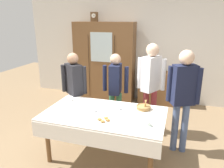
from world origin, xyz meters
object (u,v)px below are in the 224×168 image
person_behind_table_left (115,85)px  dining_table (103,119)px  tea_cup_far_right (148,124)px  person_near_right_end (74,85)px  person_behind_table_right (151,80)px  tea_cup_mid_right (118,108)px  bookshelf_low (160,88)px  tea_cup_front_edge (93,110)px  mantel_clock (94,17)px  book_stack (162,71)px  pastry_plate (104,120)px  tea_cup_back_edge (70,99)px  bread_basket (144,107)px  spoon_back_edge (133,111)px  spoon_near_left (114,106)px  person_beside_shelf (183,92)px  wall_cabinet (104,62)px

person_behind_table_left → dining_table: bearing=-83.6°
tea_cup_far_right → person_near_right_end: bearing=150.7°
person_behind_table_right → tea_cup_mid_right: bearing=-114.5°
bookshelf_low → person_behind_table_left: (-0.74, -1.63, 0.50)m
dining_table → person_behind_table_left: (-0.11, 1.02, 0.25)m
dining_table → tea_cup_far_right: size_ratio=14.33×
tea_cup_far_right → tea_cup_front_edge: size_ratio=1.00×
dining_table → tea_cup_front_edge: (-0.18, 0.01, 0.12)m
mantel_clock → book_stack: (1.79, 0.05, -1.32)m
book_stack → pastry_plate: size_ratio=0.79×
dining_table → tea_cup_back_edge: 0.84m
bread_basket → spoon_back_edge: (-0.14, -0.14, -0.03)m
spoon_near_left → person_behind_table_left: 0.70m
pastry_plate → spoon_back_edge: 0.56m
dining_table → tea_cup_mid_right: (0.17, 0.21, 0.12)m
dining_table → person_beside_shelf: 1.34m
mantel_clock → bookshelf_low: size_ratio=0.21×
wall_cabinet → tea_cup_far_right: wall_cabinet is taller
bookshelf_low → tea_cup_far_right: (0.08, -2.82, 0.38)m
wall_cabinet → person_near_right_end: (0.06, -1.90, -0.09)m
bread_basket → pastry_plate: bearing=-128.0°
pastry_plate → book_stack: bearing=79.5°
mantel_clock → pastry_plate: 3.40m
book_stack → tea_cup_far_right: size_ratio=1.71×
pastry_plate → spoon_near_left: 0.59m
book_stack → spoon_back_edge: (-0.21, -2.42, -0.11)m
bookshelf_low → spoon_back_edge: bookshelf_low is taller
tea_cup_front_edge → person_behind_table_right: 1.32m
tea_cup_back_edge → bread_basket: 1.31m
tea_cup_back_edge → tea_cup_mid_right: 0.94m
pastry_plate → tea_cup_front_edge: bearing=137.3°
tea_cup_front_edge → book_stack: bearing=73.0°
tea_cup_back_edge → tea_cup_mid_right: size_ratio=1.00×
book_stack → pastry_plate: (-0.54, -2.88, -0.09)m
tea_cup_back_edge → tea_cup_far_right: bearing=-19.7°
bread_basket → person_beside_shelf: size_ratio=0.14×
wall_cabinet → person_near_right_end: size_ratio=1.32×
wall_cabinet → tea_cup_mid_right: bearing=-65.7°
person_behind_table_right → bookshelf_low: bearing=87.7°
wall_cabinet → bookshelf_low: bearing=1.9°
spoon_near_left → spoon_back_edge: bearing=-20.7°
tea_cup_far_right → bookshelf_low: bearing=91.7°
wall_cabinet → person_behind_table_right: 2.11m
spoon_back_edge → book_stack: bearing=85.0°
person_beside_shelf → person_behind_table_right: bearing=140.0°
person_behind_table_left → wall_cabinet: bearing=116.5°
bread_basket → spoon_back_edge: bread_basket is taller
spoon_back_edge → person_near_right_end: size_ratio=0.08×
bookshelf_low → wall_cabinet: bearing=-178.1°
wall_cabinet → book_stack: wall_cabinet is taller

